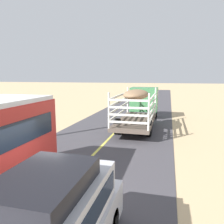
# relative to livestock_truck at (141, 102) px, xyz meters

# --- Properties ---
(ground_plane) EXTENTS (240.00, 240.00, 0.00)m
(ground_plane) POSITION_rel_livestock_truck_xyz_m (-1.35, -13.55, -1.79)
(ground_plane) COLOR tan
(road_surface) EXTENTS (8.00, 120.00, 0.02)m
(road_surface) POSITION_rel_livestock_truck_xyz_m (-1.35, -13.55, -1.78)
(road_surface) COLOR #423F44
(road_surface) RESTS_ON ground
(road_centre_line) EXTENTS (0.16, 117.60, 0.00)m
(road_centre_line) POSITION_rel_livestock_truck_xyz_m (-1.35, -13.55, -1.77)
(road_centre_line) COLOR #D8CC4C
(road_centre_line) RESTS_ON road_surface
(livestock_truck) EXTENTS (2.53, 9.70, 3.02)m
(livestock_truck) POSITION_rel_livestock_truck_xyz_m (0.00, 0.00, 0.00)
(livestock_truck) COLOR #3F7F4C
(livestock_truck) RESTS_ON road_surface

